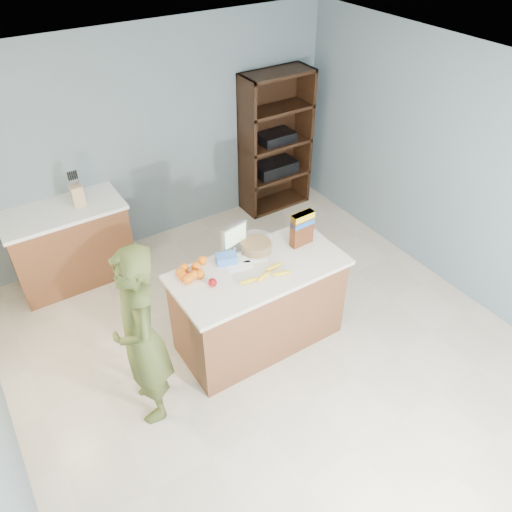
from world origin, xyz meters
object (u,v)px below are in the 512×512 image
person (141,338)px  cereal_box (302,226)px  counter_peninsula (259,308)px  shelving_unit (273,144)px  tv (234,236)px

person → cereal_box: 1.74m
counter_peninsula → shelving_unit: (1.55, 2.05, 0.45)m
shelving_unit → cereal_box: bearing=-117.6°
counter_peninsula → tv: (-0.05, 0.33, 0.64)m
counter_peninsula → tv: tv is taller
shelving_unit → tv: bearing=-133.0°
tv → cereal_box: 0.62m
person → cereal_box: person is taller
cereal_box → person: bearing=-171.9°
counter_peninsula → tv: size_ratio=5.53×
shelving_unit → person: size_ratio=1.08×
person → counter_peninsula: bearing=106.2°
person → tv: size_ratio=5.88×
shelving_unit → cereal_box: (-1.03, -1.96, 0.23)m
person → tv: person is taller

